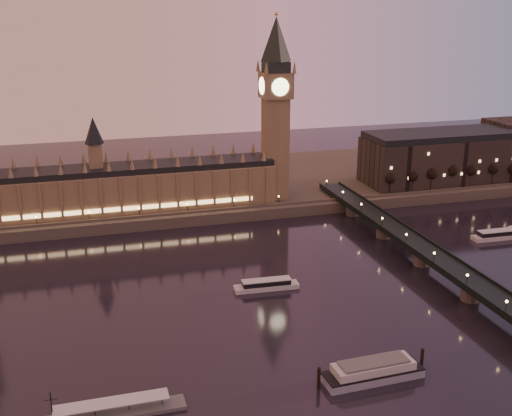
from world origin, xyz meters
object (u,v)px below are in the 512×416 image
Objects in this scene: cruise_boat_a at (266,285)px; cruise_boat_b at (496,235)px; moored_barge at (373,371)px; pontoon_pier at (115,411)px.

cruise_boat_b reaches higher than cruise_boat_a.
cruise_boat_b is at bearing 38.21° from moored_barge.
cruise_boat_b is (129.80, 24.89, 0.16)m from cruise_boat_a.
pontoon_pier is at bearing -130.73° from cruise_boat_a.
pontoon_pier is (-197.40, -95.18, -0.92)m from cruise_boat_b.
cruise_boat_a is 75.12m from moored_barge.
moored_barge reaches higher than cruise_boat_a.
moored_barge is 80.47m from pontoon_pier.
moored_barge is (12.76, -74.03, 1.00)m from cruise_boat_a.
cruise_boat_a is at bearing 46.12° from pontoon_pier.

